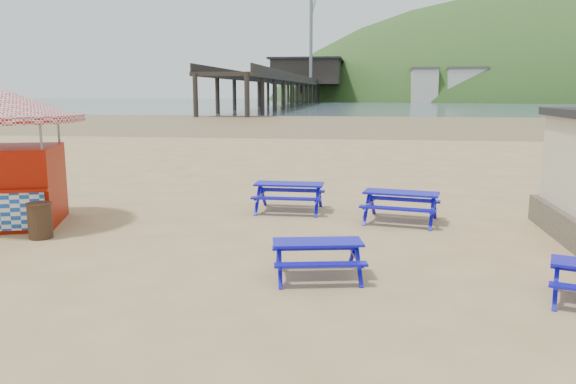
# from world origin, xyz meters

# --- Properties ---
(ground) EXTENTS (400.00, 400.00, 0.00)m
(ground) POSITION_xyz_m (0.00, 0.00, 0.00)
(ground) COLOR tan
(ground) RESTS_ON ground
(wet_sand) EXTENTS (400.00, 400.00, 0.00)m
(wet_sand) POSITION_xyz_m (0.00, 55.00, 0.00)
(wet_sand) COLOR olive
(wet_sand) RESTS_ON ground
(sea) EXTENTS (400.00, 400.00, 0.00)m
(sea) POSITION_xyz_m (0.00, 170.00, 0.01)
(sea) COLOR #42535E
(sea) RESTS_ON ground
(picnic_table_blue_a) EXTENTS (2.06, 1.67, 0.86)m
(picnic_table_blue_a) POSITION_xyz_m (-0.08, 3.80, 0.43)
(picnic_table_blue_a) COLOR #2015B2
(picnic_table_blue_a) RESTS_ON ground
(picnic_table_blue_b) EXTENTS (2.30, 2.00, 0.85)m
(picnic_table_blue_b) POSITION_xyz_m (3.17, 2.79, 0.42)
(picnic_table_blue_b) COLOR #2015B2
(picnic_table_blue_b) RESTS_ON ground
(picnic_table_blue_d) EXTENTS (1.96, 1.70, 0.72)m
(picnic_table_blue_d) POSITION_xyz_m (1.29, -2.21, 0.36)
(picnic_table_blue_d) COLOR #2015B2
(picnic_table_blue_d) RESTS_ON ground
(ice_cream_kiosk) EXTENTS (5.12, 5.12, 3.62)m
(ice_cream_kiosk) POSITION_xyz_m (-7.25, 1.07, 2.28)
(ice_cream_kiosk) COLOR #940F01
(ice_cream_kiosk) RESTS_ON ground
(litter_bin) EXTENTS (0.61, 0.61, 0.89)m
(litter_bin) POSITION_xyz_m (-5.72, -0.21, 0.45)
(litter_bin) COLOR #3C2618
(litter_bin) RESTS_ON ground
(pier) EXTENTS (24.00, 220.00, 39.29)m
(pier) POSITION_xyz_m (-17.99, 178.23, 5.46)
(pier) COLOR black
(pier) RESTS_ON ground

